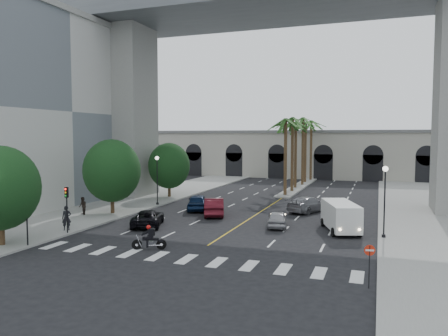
# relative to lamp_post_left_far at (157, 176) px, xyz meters

# --- Properties ---
(ground) EXTENTS (140.00, 140.00, 0.00)m
(ground) POSITION_rel_lamp_post_left_far_xyz_m (11.40, -16.00, -3.22)
(ground) COLOR black
(ground) RESTS_ON ground
(sidewalk_left) EXTENTS (8.00, 100.00, 0.15)m
(sidewalk_left) POSITION_rel_lamp_post_left_far_xyz_m (-3.60, -1.00, -3.15)
(sidewalk_left) COLOR gray
(sidewalk_left) RESTS_ON ground
(sidewalk_right) EXTENTS (8.00, 100.00, 0.15)m
(sidewalk_right) POSITION_rel_lamp_post_left_far_xyz_m (26.40, -1.00, -3.15)
(sidewalk_right) COLOR gray
(sidewalk_right) RESTS_ON ground
(median) EXTENTS (2.00, 24.00, 0.20)m
(median) POSITION_rel_lamp_post_left_far_xyz_m (11.40, 22.00, -3.12)
(median) COLOR gray
(median) RESTS_ON ground
(building_left) EXTENTS (16.50, 32.50, 20.60)m
(building_left) POSITION_rel_lamp_post_left_far_xyz_m (-15.60, -4.00, 7.09)
(building_left) COLOR beige
(building_left) RESTS_ON ground
(pier_building) EXTENTS (71.00, 10.50, 8.50)m
(pier_building) POSITION_rel_lamp_post_left_far_xyz_m (11.40, 39.00, 1.04)
(pier_building) COLOR #B2AC9F
(pier_building) RESTS_ON ground
(bridge) EXTENTS (75.00, 13.00, 26.00)m
(bridge) POSITION_rel_lamp_post_left_far_xyz_m (14.82, 6.00, 15.29)
(bridge) COLOR gray
(bridge) RESTS_ON ground
(palm_a) EXTENTS (3.20, 3.20, 10.30)m
(palm_a) POSITION_rel_lamp_post_left_far_xyz_m (11.40, 12.00, 5.88)
(palm_a) COLOR #47331E
(palm_a) RESTS_ON ground
(palm_b) EXTENTS (3.20, 3.20, 10.60)m
(palm_b) POSITION_rel_lamp_post_left_far_xyz_m (11.50, 16.00, 6.15)
(palm_b) COLOR #47331E
(palm_b) RESTS_ON ground
(palm_c) EXTENTS (3.20, 3.20, 10.10)m
(palm_c) POSITION_rel_lamp_post_left_far_xyz_m (11.20, 20.00, 5.69)
(palm_c) COLOR #47331E
(palm_c) RESTS_ON ground
(palm_d) EXTENTS (3.20, 3.20, 10.90)m
(palm_d) POSITION_rel_lamp_post_left_far_xyz_m (11.55, 24.00, 6.43)
(palm_d) COLOR #47331E
(palm_d) RESTS_ON ground
(palm_e) EXTENTS (3.20, 3.20, 10.40)m
(palm_e) POSITION_rel_lamp_post_left_far_xyz_m (11.30, 28.00, 5.97)
(palm_e) COLOR #47331E
(palm_e) RESTS_ON ground
(palm_f) EXTENTS (3.20, 3.20, 10.70)m
(palm_f) POSITION_rel_lamp_post_left_far_xyz_m (11.60, 32.00, 6.24)
(palm_f) COLOR #47331E
(palm_f) RESTS_ON ground
(street_tree_near) EXTENTS (5.20, 5.20, 6.89)m
(street_tree_near) POSITION_rel_lamp_post_left_far_xyz_m (-1.60, -19.00, 0.80)
(street_tree_near) COLOR #382616
(street_tree_near) RESTS_ON ground
(street_tree_mid) EXTENTS (5.44, 5.44, 7.21)m
(street_tree_mid) POSITION_rel_lamp_post_left_far_xyz_m (-1.60, -6.00, 0.99)
(street_tree_mid) COLOR #382616
(street_tree_mid) RESTS_ON ground
(street_tree_far) EXTENTS (5.04, 5.04, 6.68)m
(street_tree_far) POSITION_rel_lamp_post_left_far_xyz_m (-1.60, 6.00, 0.68)
(street_tree_far) COLOR #382616
(street_tree_far) RESTS_ON ground
(lamp_post_left_far) EXTENTS (0.40, 0.40, 5.35)m
(lamp_post_left_far) POSITION_rel_lamp_post_left_far_xyz_m (0.00, 0.00, 0.00)
(lamp_post_left_far) COLOR black
(lamp_post_left_far) RESTS_ON ground
(lamp_post_right) EXTENTS (0.40, 0.40, 5.35)m
(lamp_post_right) POSITION_rel_lamp_post_left_far_xyz_m (22.80, -8.00, 0.00)
(lamp_post_right) COLOR black
(lamp_post_right) RESTS_ON ground
(traffic_signal_near) EXTENTS (0.25, 0.18, 3.65)m
(traffic_signal_near) POSITION_rel_lamp_post_left_far_xyz_m (0.10, -18.50, -0.71)
(traffic_signal_near) COLOR black
(traffic_signal_near) RESTS_ON ground
(traffic_signal_far) EXTENTS (0.25, 0.18, 3.65)m
(traffic_signal_far) POSITION_rel_lamp_post_left_far_xyz_m (0.10, -14.50, -0.71)
(traffic_signal_far) COLOR black
(traffic_signal_far) RESTS_ON ground
(motorcycle_rider) EXTENTS (2.17, 0.98, 1.65)m
(motorcycle_rider) POSITION_rel_lamp_post_left_far_xyz_m (8.20, -16.25, -2.47)
(motorcycle_rider) COLOR black
(motorcycle_rider) RESTS_ON ground
(car_a) EXTENTS (2.31, 4.18, 1.34)m
(car_a) POSITION_rel_lamp_post_left_far_xyz_m (14.54, -6.30, -2.55)
(car_a) COLOR #9A9A9E
(car_a) RESTS_ON ground
(car_b) EXTENTS (3.47, 5.37, 1.67)m
(car_b) POSITION_rel_lamp_post_left_far_xyz_m (7.74, -3.20, -2.39)
(car_b) COLOR #4C0F18
(car_b) RESTS_ON ground
(car_c) EXTENTS (3.78, 5.33, 1.35)m
(car_c) POSITION_rel_lamp_post_left_far_xyz_m (4.26, -9.59, -2.55)
(car_c) COLOR black
(car_c) RESTS_ON ground
(car_d) EXTENTS (4.09, 5.72, 1.54)m
(car_d) POSITION_rel_lamp_post_left_far_xyz_m (15.85, 1.60, -2.45)
(car_d) COLOR slate
(car_d) RESTS_ON ground
(car_e) EXTENTS (3.32, 5.12, 1.62)m
(car_e) POSITION_rel_lamp_post_left_far_xyz_m (5.15, -1.04, -2.41)
(car_e) COLOR #0D1E3C
(car_e) RESTS_ON ground
(cargo_van) EXTENTS (3.61, 5.74, 2.29)m
(cargo_van) POSITION_rel_lamp_post_left_far_xyz_m (19.62, -6.41, -1.94)
(cargo_van) COLOR silver
(cargo_van) RESTS_ON ground
(pedestrian_a) EXTENTS (0.83, 0.76, 1.91)m
(pedestrian_a) POSITION_rel_lamp_post_left_far_xyz_m (-0.56, -13.77, -2.12)
(pedestrian_a) COLOR black
(pedestrian_a) RESTS_ON sidewalk_left
(pedestrian_b) EXTENTS (1.02, 0.98, 1.67)m
(pedestrian_b) POSITION_rel_lamp_post_left_far_xyz_m (-3.62, -7.83, -2.24)
(pedestrian_b) COLOR black
(pedestrian_b) RESTS_ON sidewalk_left
(do_not_enter_sign) EXTENTS (0.53, 0.14, 2.19)m
(do_not_enter_sign) POSITION_rel_lamp_post_left_far_xyz_m (22.03, -19.16, -1.63)
(do_not_enter_sign) COLOR black
(do_not_enter_sign) RESTS_ON ground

